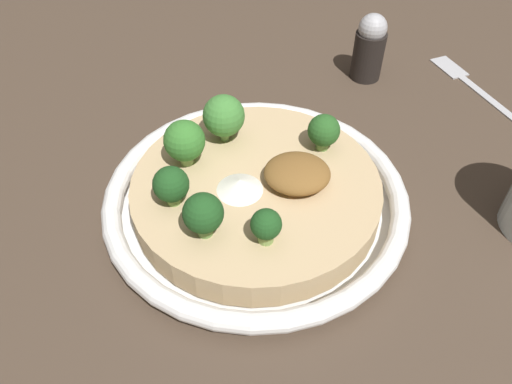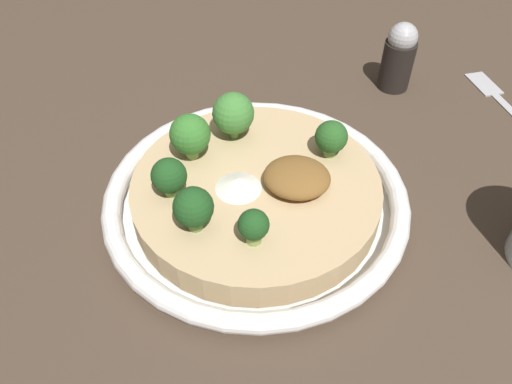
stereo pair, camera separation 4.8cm
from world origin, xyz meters
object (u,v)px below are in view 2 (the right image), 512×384
Objects in this scene: broccoli_left at (190,135)px; fork_utensil at (502,101)px; broccoli_front at (193,208)px; broccoli_front_left at (169,176)px; pepper_shaker at (399,57)px; broccoli_back at (233,114)px; risotto_bowl at (256,196)px; broccoli_back_right at (331,138)px; broccoli_front_right at (254,226)px.

broccoli_left is 0.29× the size of fork_utensil.
broccoli_front_left is at bearing 132.09° from broccoli_front.
fork_utensil is at bearing -5.38° from pepper_shaker.
broccoli_front_left is 0.82× the size of broccoli_left.
broccoli_back is 1.06× the size of broccoli_left.
broccoli_front_left is (-0.04, -0.09, -0.01)m from broccoli_back.
broccoli_left is (-0.07, 0.02, 0.05)m from risotto_bowl.
broccoli_back_right is 0.44× the size of pepper_shaker.
broccoli_front is 1.10× the size of broccoli_front_left.
fork_utensil is 1.89× the size of pepper_shaker.
pepper_shaker is at bearing 67.97° from broccoli_front_right.
broccoli_back reaches higher than broccoli_front.
broccoli_front_right is at bearing -114.27° from broccoli_back_right.
broccoli_back is 1.31× the size of broccoli_back_right.
broccoli_back reaches higher than pepper_shaker.
broccoli_front_right reaches higher than risotto_bowl.
broccoli_back is 1.49× the size of broccoli_front_right.
pepper_shaker is at bearing 69.43° from broccoli_back_right.
broccoli_back_right is 0.81× the size of broccoli_left.
broccoli_front_left is (-0.14, -0.08, 0.00)m from broccoli_back_right.
broccoli_front_left is at bearing -127.82° from pepper_shaker.
fork_utensil is (0.26, 0.30, -0.05)m from broccoli_front_right.
broccoli_front is 0.49× the size of pepper_shaker.
broccoli_left is at bearing -133.31° from pepper_shaker.
fork_utensil is at bearing 49.02° from broccoli_front_right.
broccoli_back_right is (0.06, 0.05, 0.04)m from risotto_bowl.
broccoli_front_right is 0.87× the size of broccoli_front_left.
broccoli_back is at bearing 173.46° from broccoli_back_right.
broccoli_front_right is (0.01, -0.07, 0.04)m from risotto_bowl.
broccoli_back_right is 0.13m from broccoli_left.
broccoli_back is (-0.03, 0.06, 0.05)m from risotto_bowl.
broccoli_left reaches higher than risotto_bowl.
fork_utensil is at bearing 28.79° from broccoli_back.
risotto_bowl is 0.09m from broccoli_left.
broccoli_front_left is at bearing -95.68° from broccoli_left.
risotto_bowl is at bearing 98.31° from broccoli_front_right.
pepper_shaker is at bearing 46.69° from broccoli_left.
pepper_shaker is (0.07, 0.19, -0.02)m from broccoli_back_right.
broccoli_front_left is 0.45× the size of pepper_shaker.
broccoli_left is (-0.08, 0.09, 0.01)m from broccoli_front_right.
risotto_bowl is 6.19× the size of broccoli_left.
broccoli_back_right is 0.28m from fork_utensil.
pepper_shaker reaches higher than broccoli_back_right.
pepper_shaker is (-0.13, 0.01, 0.04)m from fork_utensil.
pepper_shaker reaches higher than broccoli_left.
broccoli_back is 0.35m from fork_utensil.
broccoli_front is at bearing -122.67° from risotto_bowl.
broccoli_front_right is 0.09m from broccoli_front_left.
risotto_bowl is 1.80× the size of fork_utensil.
broccoli_front_right is 0.79× the size of broccoli_front.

